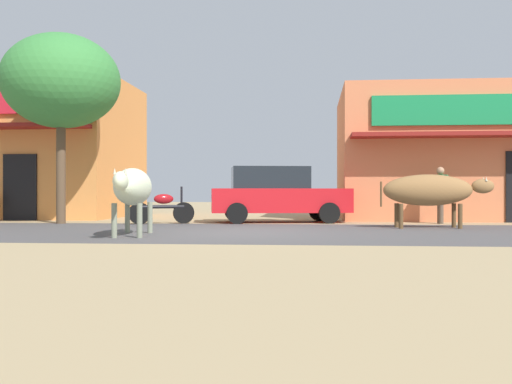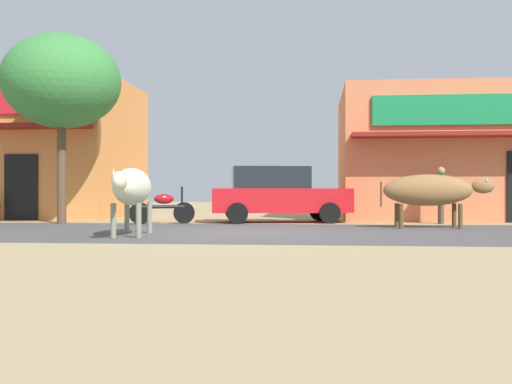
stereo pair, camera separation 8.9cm
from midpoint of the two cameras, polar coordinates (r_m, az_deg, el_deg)
ground at (r=13.72m, az=-1.03°, el=-3.76°), size 80.00×80.00×0.00m
asphalt_road at (r=13.72m, az=-1.03°, el=-3.75°), size 72.00×6.65×0.00m
storefront_left_cafe at (r=23.86m, az=-20.67°, el=3.74°), size 7.55×6.68×4.90m
storefront_right_club at (r=21.93m, az=18.50°, el=3.24°), size 7.89×6.68×4.27m
roadside_tree at (r=18.42m, az=-17.63°, el=9.81°), size 3.34×3.34×5.39m
parked_hatchback_car at (r=17.99m, az=2.16°, el=-0.18°), size 4.27×2.34×1.64m
parked_motorcycle at (r=17.30m, az=-8.54°, el=-1.43°), size 1.71×0.90×1.05m
cow_near_brown at (r=12.76m, az=-11.36°, el=0.43°), size 0.97×2.80×1.39m
cow_far_dark at (r=15.68m, az=16.18°, el=0.14°), size 2.82×0.88×1.34m
pedestrian_by_shop at (r=18.01m, az=17.09°, el=0.14°), size 0.47×0.61×1.61m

